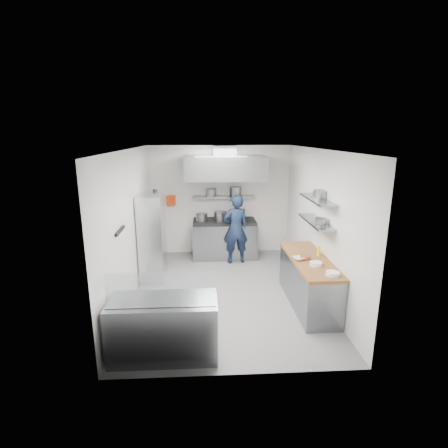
{
  "coord_description": "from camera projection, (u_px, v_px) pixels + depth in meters",
  "views": [
    {
      "loc": [
        -0.41,
        -6.43,
        3.06
      ],
      "look_at": [
        0.0,
        0.6,
        1.25
      ],
      "focal_mm": 28.0,
      "sensor_mm": 36.0,
      "label": 1
    }
  ],
  "objects": [
    {
      "name": "wire_rack",
      "position": [
        152.0,
        237.0,
        7.51
      ],
      "size": [
        0.5,
        0.9,
        1.85
      ],
      "primitive_type": "cube",
      "color": "silver",
      "rests_on": "floor"
    },
    {
      "name": "knife_strip",
      "position": [
        120.0,
        231.0,
        5.65
      ],
      "size": [
        0.04,
        0.55,
        0.05
      ],
      "primitive_type": "cube",
      "color": "black",
      "rests_on": "wall_left"
    },
    {
      "name": "copper_pan",
      "position": [
        305.0,
        257.0,
        6.24
      ],
      "size": [
        0.18,
        0.18,
        0.06
      ],
      "primitive_type": "cylinder",
      "color": "#B46732",
      "rests_on": "prep_counter_top"
    },
    {
      "name": "stock_pot_right",
      "position": [
        235.0,
        216.0,
        8.89
      ],
      "size": [
        0.26,
        0.26,
        0.16
      ],
      "primitive_type": "cylinder",
      "color": "slate",
      "rests_on": "cooktop"
    },
    {
      "name": "rack_bin_a",
      "position": [
        154.0,
        239.0,
        7.77
      ],
      "size": [
        0.16,
        0.19,
        0.18
      ],
      "primitive_type": "cube",
      "color": "white",
      "rests_on": "wire_rack"
    },
    {
      "name": "wall_right",
      "position": [
        318.0,
        223.0,
        6.76
      ],
      "size": [
        2.8,
        5.0,
        0.02
      ],
      "primitive_type": "cube",
      "rotation": [
        1.57,
        0.0,
        -1.57
      ],
      "color": "white",
      "rests_on": "floor"
    },
    {
      "name": "wall_front",
      "position": [
        239.0,
        275.0,
        4.24
      ],
      "size": [
        3.6,
        2.8,
        0.02
      ],
      "primitive_type": "cube",
      "rotation": [
        -1.57,
        0.0,
        0.0
      ],
      "color": "white",
      "rests_on": "floor"
    },
    {
      "name": "wall_left",
      "position": [
        130.0,
        226.0,
        6.55
      ],
      "size": [
        2.8,
        5.0,
        0.02
      ],
      "primitive_type": "cube",
      "rotation": [
        1.57,
        0.0,
        1.57
      ],
      "color": "white",
      "rests_on": "floor"
    },
    {
      "name": "chef",
      "position": [
        236.0,
        229.0,
        8.41
      ],
      "size": [
        0.68,
        0.51,
        1.69
      ],
      "primitive_type": "imported",
      "rotation": [
        0.0,
        0.0,
        3.32
      ],
      "color": "#121E37",
      "rests_on": "floor"
    },
    {
      "name": "prep_counter_base",
      "position": [
        308.0,
        283.0,
        6.4
      ],
      "size": [
        0.62,
        2.0,
        0.84
      ],
      "primitive_type": "cube",
      "color": "gray",
      "rests_on": "floor"
    },
    {
      "name": "gas_range",
      "position": [
        224.0,
        240.0,
        8.93
      ],
      "size": [
        1.6,
        0.8,
        0.9
      ],
      "primitive_type": "cube",
      "color": "gray",
      "rests_on": "floor"
    },
    {
      "name": "shelf_pot_b",
      "position": [
        235.0,
        191.0,
        8.96
      ],
      "size": [
        0.3,
        0.3,
        0.22
      ],
      "primitive_type": "cylinder",
      "color": "slate",
      "rests_on": "over_range_shelf"
    },
    {
      "name": "plate_stack_a",
      "position": [
        333.0,
        274.0,
        5.51
      ],
      "size": [
        0.22,
        0.22,
        0.06
      ],
      "primitive_type": "cylinder",
      "color": "white",
      "rests_on": "prep_counter_top"
    },
    {
      "name": "stock_pot_left",
      "position": [
        202.0,
        218.0,
        8.65
      ],
      "size": [
        0.28,
        0.28,
        0.2
      ],
      "primitive_type": "cylinder",
      "color": "slate",
      "rests_on": "cooktop"
    },
    {
      "name": "hood_duct",
      "position": [
        224.0,
        151.0,
        8.42
      ],
      "size": [
        0.55,
        0.55,
        0.24
      ],
      "primitive_type": "cube",
      "color": "slate",
      "rests_on": "extractor_hood"
    },
    {
      "name": "floor",
      "position": [
        226.0,
        292.0,
        7.0
      ],
      "size": [
        5.0,
        5.0,
        0.0
      ],
      "primitive_type": "plane",
      "color": "slate",
      "rests_on": "ground"
    },
    {
      "name": "shelf_pot_c",
      "position": [
        321.0,
        221.0,
        6.2
      ],
      "size": [
        0.2,
        0.2,
        0.1
      ],
      "primitive_type": "cylinder",
      "color": "slate",
      "rests_on": "wall_shelf_lower"
    },
    {
      "name": "shelf_pot_d",
      "position": [
        321.0,
        194.0,
        6.37
      ],
      "size": [
        0.27,
        0.27,
        0.14
      ],
      "primitive_type": "cylinder",
      "color": "slate",
      "rests_on": "wall_shelf_upper"
    },
    {
      "name": "extractor_hood",
      "position": [
        225.0,
        167.0,
        8.3
      ],
      "size": [
        1.9,
        1.15,
        0.55
      ],
      "primitive_type": "cube",
      "color": "gray",
      "rests_on": "wall_back"
    },
    {
      "name": "squeeze_bottle",
      "position": [
        319.0,
        251.0,
        6.38
      ],
      "size": [
        0.06,
        0.06,
        0.18
      ],
      "primitive_type": "cylinder",
      "color": "yellow",
      "rests_on": "prep_counter_top"
    },
    {
      "name": "ceiling",
      "position": [
        226.0,
        149.0,
        6.31
      ],
      "size": [
        5.0,
        5.0,
        0.0
      ],
      "primitive_type": "plane",
      "rotation": [
        3.14,
        0.0,
        0.0
      ],
      "color": "silver",
      "rests_on": "wall_back"
    },
    {
      "name": "wall_back",
      "position": [
        220.0,
        200.0,
        9.07
      ],
      "size": [
        3.6,
        2.8,
        0.02
      ],
      "primitive_type": "cube",
      "rotation": [
        1.57,
        0.0,
        0.0
      ],
      "color": "white",
      "rests_on": "floor"
    },
    {
      "name": "stock_pot_mid",
      "position": [
        220.0,
        216.0,
        8.71
      ],
      "size": [
        0.32,
        0.32,
        0.24
      ],
      "primitive_type": "cylinder",
      "color": "slate",
      "rests_on": "cooktop"
    },
    {
      "name": "rack_jar",
      "position": [
        155.0,
        193.0,
        7.68
      ],
      "size": [
        0.11,
        0.11,
        0.18
      ],
      "primitive_type": "cylinder",
      "color": "black",
      "rests_on": "wire_rack"
    },
    {
      "name": "wall_shelf_lower",
      "position": [
        316.0,
        222.0,
        6.43
      ],
      "size": [
        0.3,
        1.3,
        0.04
      ],
      "primitive_type": "cube",
      "color": "gray",
      "rests_on": "wall_right"
    },
    {
      "name": "prep_counter_top",
      "position": [
        310.0,
        260.0,
        6.29
      ],
      "size": [
        0.65,
        2.04,
        0.06
      ],
      "primitive_type": "cube",
      "color": "brown",
      "rests_on": "prep_counter_base"
    },
    {
      "name": "shelf_pot_a",
      "position": [
        211.0,
        193.0,
        8.86
      ],
      "size": [
        0.27,
        0.27,
        0.18
      ],
      "primitive_type": "cylinder",
      "color": "slate",
      "rests_on": "over_range_shelf"
    },
    {
      "name": "plate_stack_b",
      "position": [
        316.0,
        264.0,
        5.93
      ],
      "size": [
        0.21,
        0.21,
        0.06
      ],
      "primitive_type": "cylinder",
      "color": "white",
      "rests_on": "prep_counter_top"
    },
    {
      "name": "red_firebox",
      "position": [
        171.0,
        200.0,
        8.94
      ],
      "size": [
        0.22,
        0.1,
        0.26
      ],
      "primitive_type": "cube",
      "color": "red",
      "rests_on": "wall_back"
    },
    {
      "name": "over_range_shelf",
      "position": [
        224.0,
        197.0,
        8.89
      ],
      "size": [
        1.6,
        0.3,
        0.04
      ],
      "primitive_type": "cube",
      "color": "gray",
      "rests_on": "wall_back"
    },
    {
      "name": "display_glass",
      "position": [
        161.0,
        289.0,
        4.63
      ],
      "size": [
        1.47,
        0.19,
        0.42
      ],
      "primitive_type": "cube",
      "rotation": [
        -0.38,
        0.0,
        0.0
      ],
      "color": "silver",
      "rests_on": "display_case"
    },
    {
      "name": "cooktop",
      "position": [
        224.0,
        221.0,
        8.81
      ],
      "size": [
        1.57,
        0.78,
        0.06
      ],
      "primitive_type": "cube",
      "color": "black",
      "rests_on": "gas_range"
    },
    {
      "name": "mixing_bowl",
      "position": [
        299.0,
        258.0,
        6.2
      ],
      "size": [
        0.24,
        0.24,
        0.05
      ],
      "primitive_type": "imported",
      "rotation": [
        0.0,
        0.0,
        0.26
      ],
      "color": "white",
      "rests_on": "prep_counter_top"
    },
    {
      "name": "wall_shelf_upper",
      "position": [
        317.0,
        199.0,
        6.33
      ],
      "size": [
        0.3,
        1.3,
        0.04
      ],
      "primitive_type": "cube",
      "color": "gray",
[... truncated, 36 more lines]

